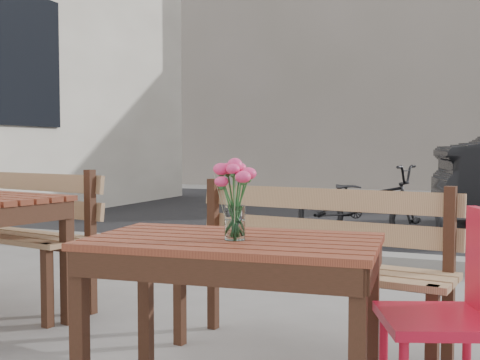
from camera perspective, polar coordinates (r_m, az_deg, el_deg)
The scene contains 8 objects.
street at distance 7.25m, azimuth 15.56°, elevation -4.77°, with size 30.00×8.12×0.12m.
backdrop_buildings at distance 16.69m, azimuth 20.12°, elevation 11.88°, with size 15.50×4.00×8.00m.
main_table at distance 2.31m, azimuth -0.68°, elevation -8.22°, with size 1.14×0.73×0.67m.
main_bench at distance 2.99m, azimuth 6.93°, elevation -6.37°, with size 1.43×0.60×0.86m.
red_chair at distance 2.31m, azimuth 20.12°, elevation -11.00°, with size 0.50×0.50×0.79m.
main_vase at distance 2.22m, azimuth -0.49°, elevation -0.88°, with size 0.16×0.16×0.30m.
second_bench at distance 4.21m, azimuth -20.98°, elevation -3.47°, with size 1.50×0.68×0.90m.
bicycle at distance 6.48m, azimuth 11.87°, elevation -2.21°, with size 0.55×1.59×0.84m, color black.
Camera 1 is at (0.81, -2.08, 1.01)m, focal length 45.00 mm.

